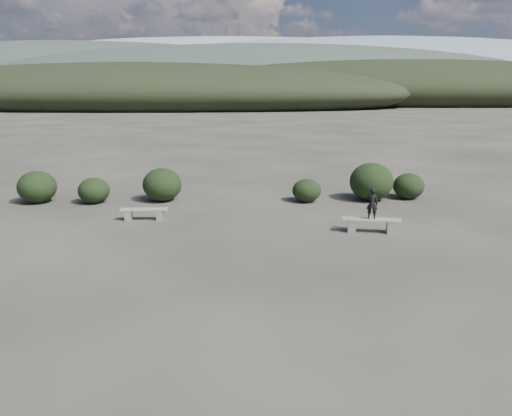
{
  "coord_description": "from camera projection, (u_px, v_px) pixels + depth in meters",
  "views": [
    {
      "loc": [
        0.86,
        -10.19,
        4.5
      ],
      "look_at": [
        0.69,
        3.5,
        1.1
      ],
      "focal_mm": 35.0,
      "sensor_mm": 36.0,
      "label": 1
    }
  ],
  "objects": [
    {
      "name": "shrub_c",
      "position": [
        307.0,
        190.0,
        19.58
      ],
      "size": [
        1.14,
        1.14,
        0.91
      ],
      "primitive_type": "ellipsoid",
      "color": "black",
      "rests_on": "ground"
    },
    {
      "name": "seated_person",
      "position": [
        372.0,
        204.0,
        15.36
      ],
      "size": [
        0.4,
        0.31,
        0.97
      ],
      "primitive_type": "imported",
      "rotation": [
        0.0,
        0.0,
        2.88
      ],
      "color": "black",
      "rests_on": "bench_right"
    },
    {
      "name": "shrub_b",
      "position": [
        162.0,
        185.0,
        19.69
      ],
      "size": [
        1.53,
        1.53,
        1.31
      ],
      "primitive_type": "ellipsoid",
      "color": "black",
      "rests_on": "ground"
    },
    {
      "name": "shrub_d",
      "position": [
        371.0,
        182.0,
        19.77
      ],
      "size": [
        1.71,
        1.71,
        1.5
      ],
      "primitive_type": "ellipsoid",
      "color": "black",
      "rests_on": "ground"
    },
    {
      "name": "bench_left",
      "position": [
        144.0,
        213.0,
        16.96
      ],
      "size": [
        1.61,
        0.44,
        0.4
      ],
      "rotation": [
        0.0,
        0.0,
        0.07
      ],
      "color": "slate",
      "rests_on": "ground"
    },
    {
      "name": "bench_right",
      "position": [
        371.0,
        224.0,
        15.51
      ],
      "size": [
        1.83,
        0.6,
        0.45
      ],
      "rotation": [
        0.0,
        0.0,
        -0.13
      ],
      "color": "slate",
      "rests_on": "ground"
    },
    {
      "name": "ground",
      "position": [
        223.0,
        294.0,
        10.99
      ],
      "size": [
        1200.0,
        1200.0,
        0.0
      ],
      "primitive_type": "plane",
      "color": "#2E2A24",
      "rests_on": "ground"
    },
    {
      "name": "shrub_a",
      "position": [
        94.0,
        191.0,
        19.36
      ],
      "size": [
        1.21,
        1.21,
        0.99
      ],
      "primitive_type": "ellipsoid",
      "color": "black",
      "rests_on": "ground"
    },
    {
      "name": "shrub_f",
      "position": [
        37.0,
        187.0,
        19.4
      ],
      "size": [
        1.47,
        1.47,
        1.25
      ],
      "primitive_type": "ellipsoid",
      "color": "black",
      "rests_on": "ground"
    },
    {
      "name": "mountain_ridges",
      "position": [
        250.0,
        75.0,
        337.52
      ],
      "size": [
        500.0,
        400.0,
        56.0
      ],
      "color": "black",
      "rests_on": "ground"
    },
    {
      "name": "shrub_e",
      "position": [
        409.0,
        186.0,
        20.11
      ],
      "size": [
        1.24,
        1.24,
        1.04
      ],
      "primitive_type": "ellipsoid",
      "color": "black",
      "rests_on": "ground"
    }
  ]
}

